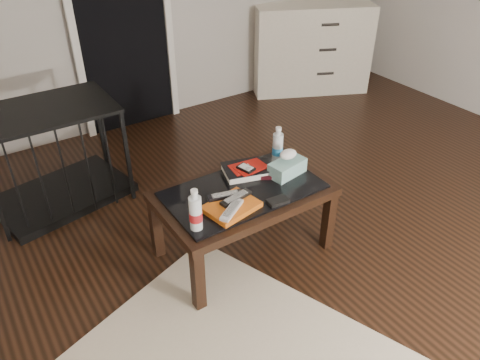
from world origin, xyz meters
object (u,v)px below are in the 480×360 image
object	(u,v)px
water_bottle_left	(195,209)
tissue_box	(287,168)
water_bottle_right	(278,144)
dresser	(310,48)
coffee_table	(243,198)
pet_crate	(57,171)
textbook	(244,170)

from	to	relation	value
water_bottle_left	tissue_box	bearing A→B (deg)	11.89
water_bottle_right	tissue_box	world-z (taller)	water_bottle_right
dresser	tissue_box	distance (m)	2.54
water_bottle_left	water_bottle_right	world-z (taller)	same
dresser	coffee_table	bearing A→B (deg)	-113.76
pet_crate	textbook	bearing A→B (deg)	-61.13
pet_crate	tissue_box	size ratio (longest dim) A/B	4.35
textbook	water_bottle_left	world-z (taller)	water_bottle_left
water_bottle_right	tissue_box	size ratio (longest dim) A/B	1.03
coffee_table	pet_crate	world-z (taller)	pet_crate
water_bottle_left	textbook	bearing A→B (deg)	30.89
dresser	tissue_box	bearing A→B (deg)	-108.92
coffee_table	tissue_box	world-z (taller)	tissue_box
water_bottle_left	pet_crate	bearing A→B (deg)	106.23
coffee_table	textbook	size ratio (longest dim) A/B	4.00
water_bottle_left	water_bottle_right	bearing A→B (deg)	22.20
dresser	water_bottle_left	distance (m)	3.17
pet_crate	textbook	world-z (taller)	pet_crate
dresser	water_bottle_left	size ratio (longest dim) A/B	5.46
dresser	textbook	xyz separation A→B (m)	(-1.97, -1.69, 0.03)
pet_crate	tissue_box	xyz separation A→B (m)	(1.10, -1.20, 0.28)
dresser	water_bottle_left	world-z (taller)	dresser
tissue_box	water_bottle_right	bearing A→B (deg)	64.29
pet_crate	textbook	distance (m)	1.40
textbook	coffee_table	bearing A→B (deg)	-109.76
pet_crate	water_bottle_left	size ratio (longest dim) A/B	4.20
coffee_table	textbook	bearing A→B (deg)	54.27
pet_crate	water_bottle_right	world-z (taller)	pet_crate
dresser	pet_crate	bearing A→B (deg)	-142.64
water_bottle_right	coffee_table	bearing A→B (deg)	-157.53
coffee_table	water_bottle_left	size ratio (longest dim) A/B	4.20
water_bottle_right	water_bottle_left	bearing A→B (deg)	-157.80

